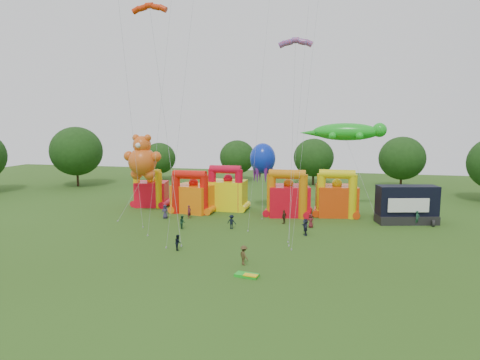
% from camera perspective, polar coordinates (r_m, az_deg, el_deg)
% --- Properties ---
extents(ground, '(160.00, 160.00, 0.00)m').
position_cam_1_polar(ground, '(37.24, -9.11, -13.08)').
color(ground, '#2D4F16').
rests_on(ground, ground).
extents(tree_ring, '(126.54, 128.67, 12.07)m').
position_cam_1_polar(tree_ring, '(36.53, -10.72, -3.30)').
color(tree_ring, '#352314').
rests_on(tree_ring, ground).
extents(bouncy_castle_0, '(5.33, 4.59, 5.98)m').
position_cam_1_polar(bouncy_castle_0, '(67.97, -11.78, -1.54)').
color(bouncy_castle_0, red).
rests_on(bouncy_castle_0, ground).
extents(bouncy_castle_1, '(6.35, 5.57, 6.28)m').
position_cam_1_polar(bouncy_castle_1, '(62.64, -6.29, -2.13)').
color(bouncy_castle_1, orange).
rests_on(bouncy_castle_1, ground).
extents(bouncy_castle_2, '(5.19, 4.18, 6.82)m').
position_cam_1_polar(bouncy_castle_2, '(63.93, -1.67, -1.69)').
color(bouncy_castle_2, '#FFF20D').
rests_on(bouncy_castle_2, ground).
extents(bouncy_castle_3, '(6.48, 5.66, 6.66)m').
position_cam_1_polar(bouncy_castle_3, '(60.35, 6.42, -2.38)').
color(bouncy_castle_3, red).
rests_on(bouncy_castle_3, ground).
extents(bouncy_castle_4, '(6.06, 5.18, 6.67)m').
position_cam_1_polar(bouncy_castle_4, '(61.31, 12.74, -2.36)').
color(bouncy_castle_4, '#DB3E0B').
rests_on(bouncy_castle_4, ground).
extents(stage_trailer, '(8.09, 4.65, 4.96)m').
position_cam_1_polar(stage_trailer, '(59.73, 21.36, -3.12)').
color(stage_trailer, black).
rests_on(stage_trailer, ground).
extents(teddy_bear_kite, '(5.61, 7.50, 11.47)m').
position_cam_1_polar(teddy_bear_kite, '(61.65, -13.33, 1.18)').
color(teddy_bear_kite, '#D75617').
rests_on(teddy_bear_kite, ground).
extents(gecko_kite, '(12.47, 9.70, 13.05)m').
position_cam_1_polar(gecko_kite, '(62.21, 15.45, 1.48)').
color(gecko_kite, green).
rests_on(gecko_kite, ground).
extents(octopus_kite, '(3.80, 8.65, 10.06)m').
position_cam_1_polar(octopus_kite, '(62.70, 3.03, 0.81)').
color(octopus_kite, '#0C29B8').
rests_on(octopus_kite, ground).
extents(parafoil_kites, '(26.33, 11.75, 32.75)m').
position_cam_1_polar(parafoil_kites, '(50.83, -10.06, 8.61)').
color(parafoil_kites, red).
rests_on(parafoil_kites, ground).
extents(diamond_kites, '(19.46, 15.26, 37.79)m').
position_cam_1_polar(diamond_kites, '(48.97, 0.35, 11.87)').
color(diamond_kites, red).
rests_on(diamond_kites, ground).
extents(folded_kite_bundle, '(2.14, 1.36, 0.31)m').
position_cam_1_polar(folded_kite_bundle, '(37.53, 0.98, -12.58)').
color(folded_kite_bundle, green).
rests_on(folded_kite_bundle, ground).
extents(spectator_0, '(0.93, 0.61, 1.91)m').
position_cam_1_polar(spectator_0, '(59.35, -9.97, -4.17)').
color(spectator_0, '#2F2A46').
rests_on(spectator_0, ground).
extents(spectator_1, '(0.69, 0.78, 1.81)m').
position_cam_1_polar(spectator_1, '(58.89, -6.78, -4.25)').
color(spectator_1, maroon).
rests_on(spectator_1, ground).
extents(spectator_2, '(0.99, 1.02, 1.66)m').
position_cam_1_polar(spectator_2, '(53.54, -7.70, -5.59)').
color(spectator_2, '#183C25').
rests_on(spectator_2, ground).
extents(spectator_3, '(1.24, 0.84, 1.78)m').
position_cam_1_polar(spectator_3, '(52.98, -1.13, -5.59)').
color(spectator_3, black).
rests_on(spectator_3, ground).
extents(spectator_4, '(0.81, 1.14, 1.79)m').
position_cam_1_polar(spectator_4, '(55.87, 5.90, -4.91)').
color(spectator_4, '#382716').
rests_on(spectator_4, ground).
extents(spectator_5, '(1.06, 1.92, 1.98)m').
position_cam_1_polar(spectator_5, '(50.64, 8.70, -6.21)').
color(spectator_5, '#222439').
rests_on(spectator_5, ground).
extents(spectator_6, '(0.98, 0.81, 1.72)m').
position_cam_1_polar(spectator_6, '(54.32, 9.41, -5.39)').
color(spectator_6, maroon).
rests_on(spectator_6, ground).
extents(spectator_7, '(0.82, 0.82, 1.92)m').
position_cam_1_polar(spectator_7, '(59.02, 22.57, -4.73)').
color(spectator_7, '#1A422E').
rests_on(spectator_7, ground).
extents(spectator_8, '(0.91, 0.98, 1.63)m').
position_cam_1_polar(spectator_8, '(45.03, -8.26, -8.23)').
color(spectator_8, black).
rests_on(spectator_8, ground).
extents(spectator_9, '(1.31, 1.35, 1.85)m').
position_cam_1_polar(spectator_9, '(40.13, 0.52, -10.01)').
color(spectator_9, '#48381D').
rests_on(spectator_9, ground).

